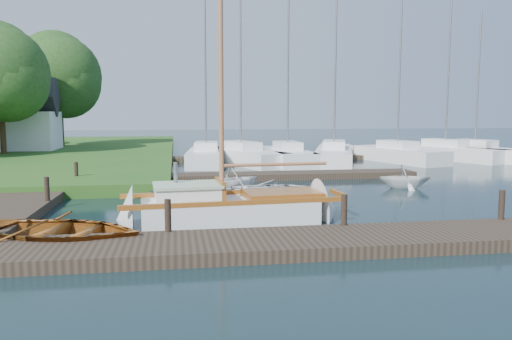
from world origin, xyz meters
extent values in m
plane|color=black|center=(0.00, 0.00, 0.00)|extent=(160.00, 160.00, 0.00)
cube|color=#2C231A|center=(0.00, -6.00, 0.15)|extent=(18.00, 2.20, 0.30)
cube|color=#2C231A|center=(-8.00, 2.00, 0.15)|extent=(2.20, 18.00, 0.30)
cube|color=#2C231A|center=(2.00, 6.50, 0.15)|extent=(14.00, 1.60, 0.30)
cube|color=#2C231A|center=(10.00, 16.00, 0.15)|extent=(30.00, 1.60, 0.30)
cylinder|color=black|center=(-3.00, -5.00, 0.70)|extent=(0.16, 0.16, 0.80)
cylinder|color=black|center=(1.50, -5.00, 0.70)|extent=(0.16, 0.16, 0.80)
cylinder|color=black|center=(6.00, -5.00, 0.70)|extent=(0.16, 0.16, 0.80)
cylinder|color=black|center=(-7.00, 0.00, 0.70)|extent=(0.16, 0.16, 0.80)
cylinder|color=black|center=(-7.00, 5.00, 0.70)|extent=(0.16, 0.16, 0.80)
cube|color=white|center=(-1.28, -2.90, 0.23)|extent=(5.13, 2.35, 0.90)
cone|color=white|center=(1.76, -2.68, 0.23)|extent=(1.44, 2.05, 1.96)
cone|color=white|center=(-4.22, -3.10, 0.23)|extent=(1.14, 2.03, 1.96)
cube|color=brown|center=(-1.34, -1.96, 0.74)|extent=(6.19, 0.56, 0.14)
cube|color=brown|center=(-1.21, -3.83, 0.74)|extent=(6.19, 0.56, 0.14)
cube|color=brown|center=(2.11, -2.65, 0.74)|extent=(0.20, 1.11, 0.14)
cube|color=white|center=(-2.48, -2.98, 0.90)|extent=(1.89, 1.52, 0.44)
cube|color=#AACBA5|center=(-2.48, -2.98, 1.15)|extent=(2.00, 1.63, 0.08)
cube|color=brown|center=(-1.53, -2.91, 0.98)|extent=(0.22, 1.40, 0.60)
cylinder|color=slate|center=(-2.80, -2.70, 1.48)|extent=(0.12, 0.12, 0.60)
cube|color=brown|center=(0.32, -2.78, 0.78)|extent=(2.30, 1.65, 0.20)
cylinder|color=#A76B44|center=(-1.48, -2.91, 4.88)|extent=(0.14, 0.14, 8.40)
cylinder|color=#A76B44|center=(0.12, -2.80, 1.68)|extent=(3.20, 0.33, 0.10)
imported|color=brown|center=(-5.64, -4.70, 0.44)|extent=(4.96, 4.22, 0.87)
imported|color=white|center=(-1.66, 0.52, 0.42)|extent=(4.84, 4.26, 0.83)
imported|color=white|center=(-0.50, 2.69, 0.63)|extent=(3.09, 2.94, 1.27)
imported|color=white|center=(0.97, 1.61, 0.34)|extent=(3.45, 2.56, 0.69)
imported|color=white|center=(6.88, 2.65, 0.56)|extent=(2.50, 2.28, 1.12)
cube|color=white|center=(-0.87, 13.99, 0.45)|extent=(2.89, 7.41, 0.90)
cube|color=white|center=(-0.87, 13.99, 1.15)|extent=(1.64, 2.65, 0.50)
cylinder|color=slate|center=(-0.87, 13.99, 6.49)|extent=(0.12, 0.12, 11.19)
cube|color=white|center=(1.34, 14.25, 0.45)|extent=(5.16, 9.17, 0.90)
cube|color=white|center=(1.34, 14.25, 1.15)|extent=(2.40, 3.43, 0.50)
cylinder|color=slate|center=(1.34, 14.25, 5.83)|extent=(0.12, 0.12, 9.85)
cube|color=white|center=(4.21, 13.49, 0.45)|extent=(2.20, 7.59, 0.90)
cube|color=white|center=(4.21, 13.49, 1.15)|extent=(1.40, 2.66, 0.50)
cylinder|color=slate|center=(4.21, 13.49, 6.08)|extent=(0.12, 0.12, 10.36)
cube|color=white|center=(7.47, 14.12, 0.45)|extent=(5.29, 10.01, 0.90)
cube|color=white|center=(7.47, 14.12, 1.15)|extent=(2.45, 3.71, 0.50)
cylinder|color=slate|center=(7.47, 14.12, 6.91)|extent=(0.12, 0.12, 12.02)
cube|color=white|center=(11.59, 13.52, 0.45)|extent=(4.19, 7.73, 0.90)
cube|color=white|center=(11.59, 13.52, 1.15)|extent=(2.07, 2.88, 0.50)
cylinder|color=slate|center=(11.59, 13.52, 5.89)|extent=(0.12, 0.12, 9.99)
cube|color=white|center=(15.62, 14.61, 0.45)|extent=(5.27, 8.77, 0.90)
cube|color=white|center=(15.62, 14.61, 1.15)|extent=(2.43, 3.31, 0.50)
cylinder|color=slate|center=(15.62, 14.61, 5.95)|extent=(0.12, 0.12, 10.10)
cube|color=white|center=(17.34, 13.82, 0.45)|extent=(4.89, 7.69, 0.90)
cube|color=white|center=(17.34, 13.82, 1.15)|extent=(2.29, 2.93, 0.50)
cylinder|color=slate|center=(17.34, 13.82, 5.41)|extent=(0.12, 0.12, 9.01)
cube|color=white|center=(-14.00, 22.00, 1.90)|extent=(5.00, 4.00, 2.80)
cube|color=#2A292F|center=(-14.00, 22.00, 4.34)|extent=(5.25, 2.88, 2.88)
cylinder|color=#332114|center=(-14.00, 18.00, 2.21)|extent=(0.36, 0.36, 3.42)
sphere|color=#1E4017|center=(-13.50, 17.70, 5.25)|extent=(5.32, 5.32, 5.32)
cylinder|color=#332114|center=(-12.00, 26.00, 2.34)|extent=(0.36, 0.36, 3.67)
sphere|color=#1E4017|center=(-12.00, 26.00, 6.11)|extent=(6.73, 6.73, 6.73)
sphere|color=#1E4017|center=(-11.50, 25.70, 5.60)|extent=(5.71, 5.71, 5.71)
sphere|color=#1E4017|center=(-12.40, 26.40, 6.82)|extent=(6.12, 6.12, 6.12)
camera|label=1|loc=(-2.80, -17.18, 3.19)|focal=35.00mm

